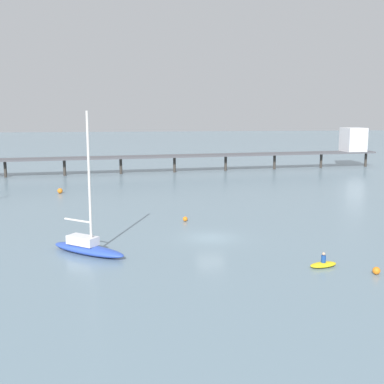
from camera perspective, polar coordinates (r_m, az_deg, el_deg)
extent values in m
plane|color=slate|center=(46.40, 2.15, -5.24)|extent=(400.00, 400.00, 0.00)
cube|color=#4C4C51|center=(91.88, -2.02, 4.12)|extent=(80.45, 13.65, 0.30)
cylinder|color=#38332D|center=(91.13, -20.53, 2.46)|extent=(0.50, 0.50, 2.85)
cylinder|color=#38332D|center=(90.38, -14.34, 2.72)|extent=(0.50, 0.50, 2.85)
cylinder|color=#38332D|center=(90.68, -8.12, 2.95)|extent=(0.50, 0.50, 2.85)
cylinder|color=#38332D|center=(92.05, -2.01, 3.14)|extent=(0.50, 0.50, 2.85)
cylinder|color=#38332D|center=(94.41, 3.86, 3.29)|extent=(0.50, 0.50, 2.85)
cylinder|color=#38332D|center=(97.72, 9.39, 3.40)|extent=(0.50, 0.50, 2.85)
cylinder|color=#38332D|center=(101.86, 14.51, 3.47)|extent=(0.50, 0.50, 2.85)
cylinder|color=#38332D|center=(106.75, 19.20, 3.52)|extent=(0.50, 0.50, 2.85)
cube|color=silver|center=(104.85, 17.93, 5.71)|extent=(4.47, 4.47, 4.67)
ellipsoid|color=#2D4CB7|center=(42.18, -11.74, -6.46)|extent=(6.89, 5.76, 0.73)
cube|color=silver|center=(42.37, -12.36, -5.39)|extent=(2.83, 2.54, 0.71)
cylinder|color=silver|center=(40.72, -11.65, 1.36)|extent=(0.21, 0.21, 10.93)
cylinder|color=silver|center=(42.31, -12.92, -3.19)|extent=(2.39, 1.84, 0.17)
ellipsoid|color=yellow|center=(39.44, 14.74, -8.02)|extent=(2.46, 1.64, 0.35)
cylinder|color=navy|center=(39.30, 14.77, -7.39)|extent=(0.45, 0.45, 0.55)
sphere|color=tan|center=(39.19, 14.80, -6.84)|extent=(0.24, 0.24, 0.24)
sphere|color=orange|center=(72.04, -14.82, 0.13)|extent=(0.73, 0.73, 0.73)
sphere|color=orange|center=(38.86, 20.29, -8.42)|extent=(0.56, 0.56, 0.56)
sphere|color=orange|center=(52.83, -0.78, -3.09)|extent=(0.51, 0.51, 0.51)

